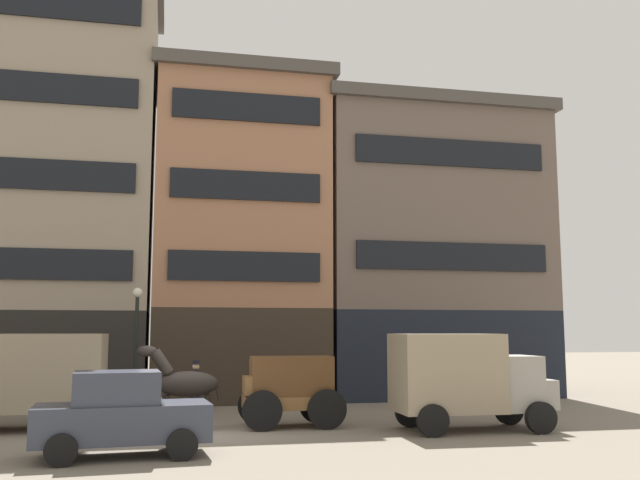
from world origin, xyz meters
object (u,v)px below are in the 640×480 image
object	(u,v)px
pedestrian_officer	(195,387)
fire_hydrant_curbside	(528,391)
cargo_wagon	(289,386)
sedan_light	(121,414)
delivery_truck_near	(29,378)
delivery_truck_far	(467,378)
streetlamp_curbside	(136,332)
draft_horse	(184,383)

from	to	relation	value
pedestrian_officer	fire_hydrant_curbside	world-z (taller)	pedestrian_officer
cargo_wagon	pedestrian_officer	xyz separation A→B (m)	(-2.54, 2.34, -0.17)
fire_hydrant_curbside	sedan_light	bearing A→B (deg)	-149.24
delivery_truck_near	delivery_truck_far	size ratio (longest dim) A/B	1.00
cargo_wagon	delivery_truck_near	bearing A→B (deg)	172.93
delivery_truck_far	sedan_light	world-z (taller)	delivery_truck_far
delivery_truck_near	delivery_truck_far	xyz separation A→B (m)	(11.77, -2.61, 0.00)
sedan_light	streetlamp_curbside	bearing A→B (deg)	90.33
fire_hydrant_curbside	cargo_wagon	bearing A→B (deg)	-154.87
delivery_truck_near	delivery_truck_far	distance (m)	12.06
draft_horse	delivery_truck_near	xyz separation A→B (m)	(-4.18, 0.88, 0.15)
cargo_wagon	draft_horse	size ratio (longest dim) A/B	1.25
delivery_truck_far	cargo_wagon	bearing A→B (deg)	159.62
draft_horse	fire_hydrant_curbside	xyz separation A→B (m)	(12.91, 4.67, -0.84)
delivery_truck_far	sedan_light	bearing A→B (deg)	-166.67
draft_horse	fire_hydrant_curbside	world-z (taller)	draft_horse
streetlamp_curbside	delivery_truck_near	bearing A→B (deg)	-131.12
draft_horse	sedan_light	distance (m)	4.13
cargo_wagon	delivery_truck_near	distance (m)	7.19
cargo_wagon	streetlamp_curbside	xyz separation A→B (m)	(-4.42, 3.98, 1.52)
draft_horse	delivery_truck_far	size ratio (longest dim) A/B	0.53
cargo_wagon	delivery_truck_far	bearing A→B (deg)	-20.38
cargo_wagon	sedan_light	world-z (taller)	cargo_wagon
pedestrian_officer	delivery_truck_near	bearing A→B (deg)	-162.41
delivery_truck_near	delivery_truck_far	world-z (taller)	same
cargo_wagon	delivery_truck_far	distance (m)	4.96
delivery_truck_near	pedestrian_officer	world-z (taller)	delivery_truck_near
streetlamp_curbside	fire_hydrant_curbside	bearing A→B (deg)	2.75
cargo_wagon	delivery_truck_far	size ratio (longest dim) A/B	0.66
delivery_truck_far	fire_hydrant_curbside	world-z (taller)	delivery_truck_far
delivery_truck_far	pedestrian_officer	xyz separation A→B (m)	(-7.18, 4.06, -0.44)
delivery_truck_far	sedan_light	distance (m)	9.28
cargo_wagon	pedestrian_officer	distance (m)	3.45
cargo_wagon	delivery_truck_near	world-z (taller)	delivery_truck_near
draft_horse	streetlamp_curbside	world-z (taller)	streetlamp_curbside
draft_horse	sedan_light	size ratio (longest dim) A/B	0.61
delivery_truck_near	pedestrian_officer	distance (m)	4.84
draft_horse	pedestrian_officer	xyz separation A→B (m)	(0.41, 2.34, -0.29)
cargo_wagon	pedestrian_officer	world-z (taller)	cargo_wagon
pedestrian_officer	fire_hydrant_curbside	xyz separation A→B (m)	(12.50, 2.33, -0.55)
fire_hydrant_curbside	draft_horse	bearing A→B (deg)	-160.11
delivery_truck_far	streetlamp_curbside	size ratio (longest dim) A/B	1.07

